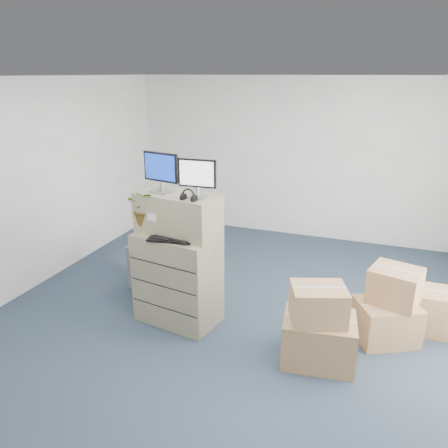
{
  "coord_description": "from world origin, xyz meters",
  "views": [
    {
      "loc": [
        1.39,
        -4.09,
        2.84
      ],
      "look_at": [
        -0.27,
        0.4,
        1.17
      ],
      "focal_mm": 35.0,
      "sensor_mm": 36.0,
      "label": 1
    }
  ],
  "objects_px": {
    "monitor_right": "(197,176)",
    "water_bottle": "(182,226)",
    "monitor_left": "(161,170)",
    "office_chair": "(166,261)",
    "keyboard": "(171,239)",
    "potted_plant": "(146,213)",
    "filing_cabinet_lower": "(178,278)"
  },
  "relations": [
    {
      "from": "potted_plant",
      "to": "monitor_left",
      "type": "bearing_deg",
      "value": 27.09
    },
    {
      "from": "filing_cabinet_lower",
      "to": "monitor_left",
      "type": "bearing_deg",
      "value": 172.22
    },
    {
      "from": "monitor_left",
      "to": "office_chair",
      "type": "distance_m",
      "value": 1.61
    },
    {
      "from": "monitor_left",
      "to": "keyboard",
      "type": "relative_size",
      "value": 0.9
    },
    {
      "from": "monitor_right",
      "to": "water_bottle",
      "type": "height_order",
      "value": "monitor_right"
    },
    {
      "from": "keyboard",
      "to": "office_chair",
      "type": "relative_size",
      "value": 0.65
    },
    {
      "from": "keyboard",
      "to": "monitor_right",
      "type": "bearing_deg",
      "value": 25.83
    },
    {
      "from": "monitor_right",
      "to": "potted_plant",
      "type": "xyz_separation_m",
      "value": [
        -0.63,
        -0.03,
        -0.47
      ]
    },
    {
      "from": "monitor_left",
      "to": "office_chair",
      "type": "height_order",
      "value": "monitor_left"
    },
    {
      "from": "filing_cabinet_lower",
      "to": "potted_plant",
      "type": "relative_size",
      "value": 2.4
    },
    {
      "from": "water_bottle",
      "to": "potted_plant",
      "type": "xyz_separation_m",
      "value": [
        -0.43,
        -0.03,
        0.11
      ]
    },
    {
      "from": "potted_plant",
      "to": "keyboard",
      "type": "bearing_deg",
      "value": -20.6
    },
    {
      "from": "monitor_left",
      "to": "water_bottle",
      "type": "height_order",
      "value": "monitor_left"
    },
    {
      "from": "keyboard",
      "to": "potted_plant",
      "type": "distance_m",
      "value": 0.46
    },
    {
      "from": "monitor_right",
      "to": "office_chair",
      "type": "bearing_deg",
      "value": 136.64
    },
    {
      "from": "filing_cabinet_lower",
      "to": "keyboard",
      "type": "xyz_separation_m",
      "value": [
        0.02,
        -0.17,
        0.56
      ]
    },
    {
      "from": "office_chair",
      "to": "filing_cabinet_lower",
      "type": "bearing_deg",
      "value": 129.1
    },
    {
      "from": "monitor_left",
      "to": "monitor_right",
      "type": "xyz_separation_m",
      "value": [
        0.46,
        -0.06,
        -0.02
      ]
    },
    {
      "from": "monitor_left",
      "to": "office_chair",
      "type": "xyz_separation_m",
      "value": [
        -0.35,
        0.66,
        -1.43
      ]
    },
    {
      "from": "filing_cabinet_lower",
      "to": "monitor_left",
      "type": "xyz_separation_m",
      "value": [
        -0.19,
        0.06,
        1.27
      ]
    },
    {
      "from": "filing_cabinet_lower",
      "to": "potted_plant",
      "type": "distance_m",
      "value": 0.86
    },
    {
      "from": "water_bottle",
      "to": "office_chair",
      "type": "bearing_deg",
      "value": 130.65
    },
    {
      "from": "filing_cabinet_lower",
      "to": "water_bottle",
      "type": "relative_size",
      "value": 4.51
    },
    {
      "from": "monitor_right",
      "to": "office_chair",
      "type": "relative_size",
      "value": 0.55
    },
    {
      "from": "monitor_right",
      "to": "office_chair",
      "type": "xyz_separation_m",
      "value": [
        -0.81,
        0.72,
        -1.41
      ]
    },
    {
      "from": "monitor_right",
      "to": "keyboard",
      "type": "height_order",
      "value": "monitor_right"
    },
    {
      "from": "monitor_left",
      "to": "keyboard",
      "type": "height_order",
      "value": "monitor_left"
    },
    {
      "from": "monitor_right",
      "to": "filing_cabinet_lower",
      "type": "bearing_deg",
      "value": 177.42
    },
    {
      "from": "filing_cabinet_lower",
      "to": "water_bottle",
      "type": "xyz_separation_m",
      "value": [
        0.08,
        0.0,
        0.67
      ]
    },
    {
      "from": "keyboard",
      "to": "office_chair",
      "type": "bearing_deg",
      "value": 114.6
    },
    {
      "from": "filing_cabinet_lower",
      "to": "potted_plant",
      "type": "xyz_separation_m",
      "value": [
        -0.35,
        -0.03,
        0.78
      ]
    },
    {
      "from": "monitor_right",
      "to": "office_chair",
      "type": "distance_m",
      "value": 1.78
    }
  ]
}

